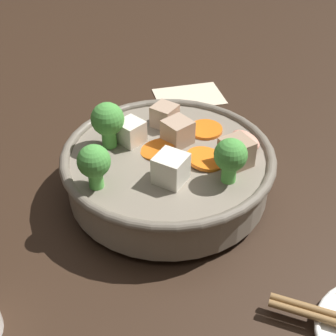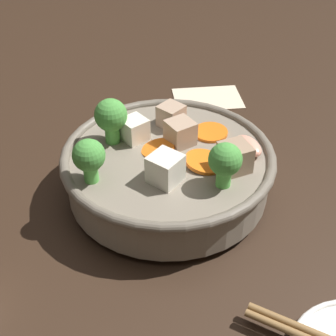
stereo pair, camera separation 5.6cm
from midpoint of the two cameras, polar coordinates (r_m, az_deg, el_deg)
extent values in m
plane|color=black|center=(0.58, -2.74, -3.17)|extent=(3.00, 3.00, 0.00)
cylinder|color=slate|center=(0.58, -2.76, -2.80)|extent=(0.13, 0.13, 0.01)
cylinder|color=slate|center=(0.56, -2.84, -0.51)|extent=(0.24, 0.24, 0.05)
torus|color=#685F52|center=(0.55, -2.92, 1.52)|extent=(0.25, 0.25, 0.01)
cylinder|color=brown|center=(0.56, -2.88, 0.39)|extent=(0.23, 0.23, 0.03)
cylinder|color=orange|center=(0.54, 1.70, 1.00)|extent=(0.06, 0.06, 0.01)
cylinder|color=orange|center=(0.59, 1.89, 4.61)|extent=(0.06, 0.06, 0.01)
cylinder|color=orange|center=(0.55, -4.22, 2.13)|extent=(0.05, 0.05, 0.01)
cylinder|color=#59B84C|center=(0.50, 4.31, -0.66)|extent=(0.02, 0.02, 0.02)
sphere|color=#47933D|center=(0.49, 4.43, 1.48)|extent=(0.04, 0.04, 0.04)
cylinder|color=#59B84C|center=(0.51, -11.93, -1.38)|extent=(0.02, 0.02, 0.02)
sphere|color=#47933D|center=(0.49, -12.27, 0.71)|extent=(0.04, 0.04, 0.04)
cylinder|color=#59B84C|center=(0.56, -10.02, 3.61)|extent=(0.02, 0.02, 0.02)
sphere|color=#47933D|center=(0.55, -10.30, 5.80)|extent=(0.04, 0.04, 0.04)
cube|color=silver|center=(0.50, -3.29, -0.22)|extent=(0.04, 0.04, 0.03)
cube|color=tan|center=(0.56, -1.68, 4.31)|extent=(0.04, 0.04, 0.03)
cube|color=#9E7F66|center=(0.53, 5.32, 1.79)|extent=(0.04, 0.04, 0.03)
cube|color=silver|center=(0.57, -7.38, 4.28)|extent=(0.04, 0.04, 0.03)
cube|color=tan|center=(0.59, -3.33, 6.29)|extent=(0.04, 0.04, 0.03)
ellipsoid|color=#EA9E84|center=(0.56, 6.64, 3.31)|extent=(0.04, 0.05, 0.02)
cube|color=beige|center=(0.78, 0.52, 8.69)|extent=(0.12, 0.10, 0.00)
camera|label=1|loc=(0.03, -92.86, -2.22)|focal=50.00mm
camera|label=2|loc=(0.03, 87.14, 2.22)|focal=50.00mm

